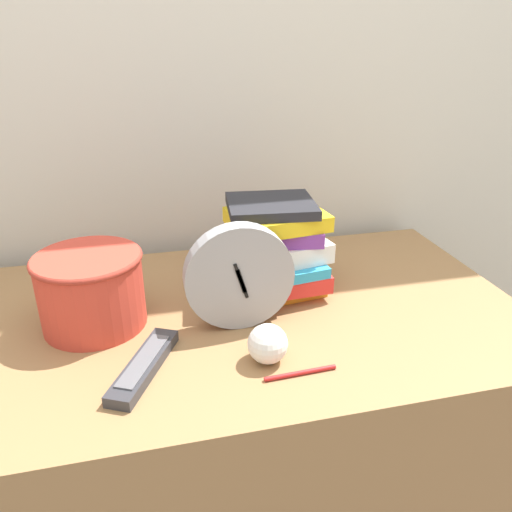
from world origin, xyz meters
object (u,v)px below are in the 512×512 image
object	(u,v)px
basket	(91,288)
pen	(300,373)
tv_remote	(144,365)
desk_clock	(239,277)
book_stack	(273,249)
crumpled_paper_ball	(268,344)

from	to	relation	value
basket	pen	xyz separation A→B (m)	(0.34, -0.25, -0.07)
basket	tv_remote	bearing A→B (deg)	-63.48
desk_clock	book_stack	world-z (taller)	desk_clock
basket	crumpled_paper_ball	world-z (taller)	basket
basket	pen	world-z (taller)	basket
tv_remote	pen	distance (m)	0.26
basket	tv_remote	world-z (taller)	basket
tv_remote	pen	bearing A→B (deg)	-16.01
pen	tv_remote	bearing A→B (deg)	163.99
crumpled_paper_ball	book_stack	bearing A→B (deg)	73.05
desk_clock	basket	world-z (taller)	desk_clock
basket	desk_clock	bearing A→B (deg)	-14.27
desk_clock	crumpled_paper_ball	world-z (taller)	desk_clock
tv_remote	crumpled_paper_ball	bearing A→B (deg)	-5.88
tv_remote	crumpled_paper_ball	distance (m)	0.21
tv_remote	pen	size ratio (longest dim) A/B	1.58
crumpled_paper_ball	tv_remote	bearing A→B (deg)	174.12
book_stack	tv_remote	bearing A→B (deg)	-141.48
desk_clock	crumpled_paper_ball	distance (m)	0.14
desk_clock	tv_remote	distance (m)	0.23
book_stack	crumpled_paper_ball	size ratio (longest dim) A/B	3.75
tv_remote	crumpled_paper_ball	xyz separation A→B (m)	(0.21, -0.02, 0.02)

